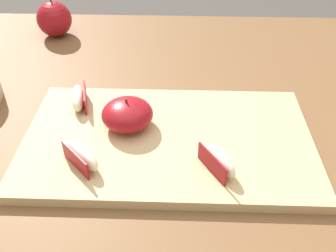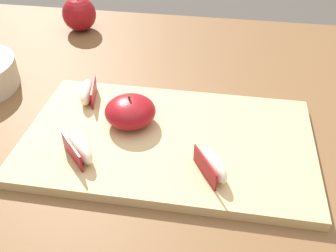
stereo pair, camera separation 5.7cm
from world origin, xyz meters
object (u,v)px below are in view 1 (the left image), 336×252
apple_half_skin_up (127,114)px  whole_apple_red_delicious (54,19)px  apple_wedge_left (78,98)px  cutting_board (168,140)px  apple_wedge_right (219,161)px  apple_wedge_back (82,156)px

apple_half_skin_up → whole_apple_red_delicious: whole_apple_red_delicious is taller
apple_wedge_left → whole_apple_red_delicious: bearing=111.8°
cutting_board → apple_wedge_right: 0.10m
apple_wedge_back → cutting_board: bearing=29.2°
apple_wedge_left → whole_apple_red_delicious: whole_apple_red_delicious is taller
cutting_board → apple_wedge_back: apple_wedge_back is taller
cutting_board → apple_wedge_left: bearing=153.3°
apple_wedge_back → apple_wedge_left: bearing=104.5°
cutting_board → whole_apple_red_delicious: (-0.28, 0.39, 0.03)m
apple_half_skin_up → apple_wedge_right: 0.17m
apple_wedge_right → whole_apple_red_delicious: 0.57m
apple_wedge_right → apple_wedge_left: bearing=147.2°
apple_half_skin_up → apple_wedge_back: (-0.05, -0.09, -0.01)m
apple_half_skin_up → apple_wedge_back: apple_half_skin_up is taller
apple_wedge_back → apple_wedge_left: size_ratio=0.91×
apple_half_skin_up → apple_wedge_left: size_ratio=1.12×
apple_wedge_back → apple_wedge_right: (0.19, -0.00, 0.00)m
apple_wedge_back → apple_wedge_right: 0.19m
apple_wedge_right → apple_wedge_left: same height
apple_half_skin_up → apple_wedge_left: bearing=149.5°
cutting_board → apple_wedge_right: size_ratio=6.33×
apple_wedge_left → apple_wedge_back: bearing=-75.5°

